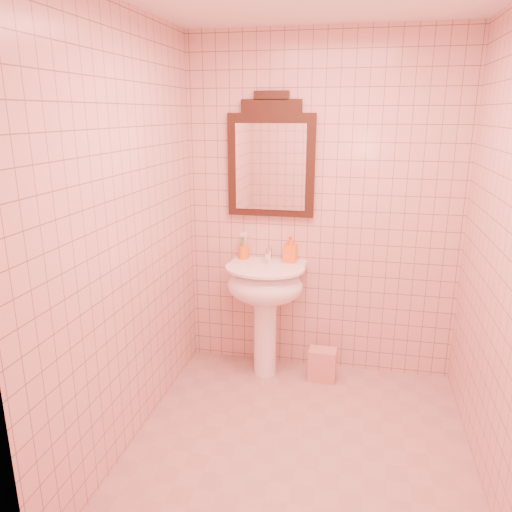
% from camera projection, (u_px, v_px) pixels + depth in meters
% --- Properties ---
extents(floor, '(2.20, 2.20, 0.00)m').
position_uv_depth(floor, '(298.00, 452.00, 2.96)').
color(floor, tan).
rests_on(floor, ground).
extents(back_wall, '(2.00, 0.02, 2.50)m').
position_uv_depth(back_wall, '(321.00, 210.00, 3.65)').
color(back_wall, '#D5A594').
rests_on(back_wall, floor).
extents(pedestal_sink, '(0.58, 0.58, 0.86)m').
position_uv_depth(pedestal_sink, '(265.00, 293.00, 3.67)').
color(pedestal_sink, white).
rests_on(pedestal_sink, floor).
extents(faucet, '(0.04, 0.16, 0.11)m').
position_uv_depth(faucet, '(269.00, 254.00, 3.73)').
color(faucet, white).
rests_on(faucet, pedestal_sink).
extents(mirror, '(0.63, 0.06, 0.89)m').
position_uv_depth(mirror, '(271.00, 160.00, 3.60)').
color(mirror, black).
rests_on(mirror, back_wall).
extents(toothbrush_cup, '(0.08, 0.08, 0.18)m').
position_uv_depth(toothbrush_cup, '(243.00, 252.00, 3.79)').
color(toothbrush_cup, orange).
rests_on(toothbrush_cup, pedestal_sink).
extents(soap_dispenser, '(0.10, 0.10, 0.20)m').
position_uv_depth(soap_dispenser, '(290.00, 249.00, 3.70)').
color(soap_dispenser, orange).
rests_on(soap_dispenser, pedestal_sink).
extents(towel, '(0.21, 0.14, 0.25)m').
position_uv_depth(towel, '(322.00, 365.00, 3.73)').
color(towel, '#EAAB89').
rests_on(towel, floor).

